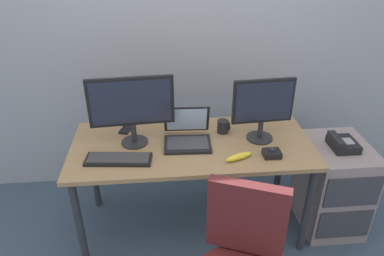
# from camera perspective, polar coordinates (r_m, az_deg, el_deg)

# --- Properties ---
(ground_plane) EXTENTS (8.00, 8.00, 0.00)m
(ground_plane) POSITION_cam_1_polar(r_m,az_deg,el_deg) (2.90, 0.00, -15.00)
(ground_plane) COLOR #3A4B5D
(back_wall) EXTENTS (6.00, 0.10, 2.80)m
(back_wall) POSITION_cam_1_polar(r_m,az_deg,el_deg) (2.85, -1.34, 16.67)
(back_wall) COLOR #969CA3
(back_wall) RESTS_ON ground
(desk) EXTENTS (1.62, 0.72, 0.74)m
(desk) POSITION_cam_1_polar(r_m,az_deg,el_deg) (2.48, 0.00, -3.98)
(desk) COLOR #9B764D
(desk) RESTS_ON ground
(file_cabinet) EXTENTS (0.42, 0.53, 0.68)m
(file_cabinet) POSITION_cam_1_polar(r_m,az_deg,el_deg) (2.90, 21.21, -8.44)
(file_cabinet) COLOR gray
(file_cabinet) RESTS_ON ground
(desk_phone) EXTENTS (0.17, 0.20, 0.09)m
(desk_phone) POSITION_cam_1_polar(r_m,az_deg,el_deg) (2.69, 22.62, -2.28)
(desk_phone) COLOR black
(desk_phone) RESTS_ON file_cabinet
(monitor_main) EXTENTS (0.55, 0.18, 0.47)m
(monitor_main) POSITION_cam_1_polar(r_m,az_deg,el_deg) (2.34, -9.54, 3.51)
(monitor_main) COLOR #262628
(monitor_main) RESTS_ON desk
(monitor_side) EXTENTS (0.41, 0.18, 0.44)m
(monitor_side) POSITION_cam_1_polar(r_m,az_deg,el_deg) (2.42, 11.12, 3.44)
(monitor_side) COLOR #262628
(monitor_side) RESTS_ON desk
(keyboard) EXTENTS (0.42, 0.18, 0.03)m
(keyboard) POSITION_cam_1_polar(r_m,az_deg,el_deg) (2.30, -11.51, -4.83)
(keyboard) COLOR black
(keyboard) RESTS_ON desk
(laptop) EXTENTS (0.32, 0.30, 0.23)m
(laptop) POSITION_cam_1_polar(r_m,az_deg,el_deg) (2.43, -0.76, -1.09)
(laptop) COLOR black
(laptop) RESTS_ON desk
(trackball_mouse) EXTENTS (0.11, 0.09, 0.07)m
(trackball_mouse) POSITION_cam_1_polar(r_m,az_deg,el_deg) (2.35, 12.50, -3.90)
(trackball_mouse) COLOR black
(trackball_mouse) RESTS_ON desk
(coffee_mug) EXTENTS (0.09, 0.08, 0.09)m
(coffee_mug) POSITION_cam_1_polar(r_m,az_deg,el_deg) (2.55, 4.95, 0.25)
(coffee_mug) COLOR black
(coffee_mug) RESTS_ON desk
(cell_phone) EXTENTS (0.11, 0.16, 0.01)m
(cell_phone) POSITION_cam_1_polar(r_m,az_deg,el_deg) (2.64, -10.32, -0.14)
(cell_phone) COLOR black
(cell_phone) RESTS_ON desk
(banana) EXTENTS (0.19, 0.11, 0.04)m
(banana) POSITION_cam_1_polar(r_m,az_deg,el_deg) (2.29, 7.40, -4.52)
(banana) COLOR yellow
(banana) RESTS_ON desk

